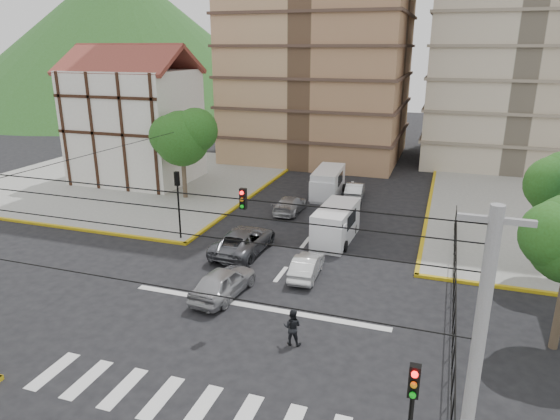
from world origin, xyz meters
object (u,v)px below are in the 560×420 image
at_px(traffic_light_se, 411,414).
at_px(traffic_light_nw, 178,194).
at_px(van_right_lane, 335,226).
at_px(van_left_lane, 327,184).
at_px(car_white_front_right, 307,266).
at_px(car_silver_front_left, 223,282).
at_px(pedestrian_crosswalk, 292,327).

xyz_separation_m(traffic_light_se, traffic_light_nw, (-15.60, 15.60, 0.00)).
height_order(traffic_light_se, van_right_lane, traffic_light_se).
xyz_separation_m(traffic_light_se, van_right_lane, (-6.08, 18.45, -2.00)).
bearing_deg(van_left_lane, car_white_front_right, -83.38).
bearing_deg(traffic_light_se, van_left_lane, 107.58).
bearing_deg(van_left_lane, traffic_light_se, -75.25).
bearing_deg(car_white_front_right, car_silver_front_left, 43.33).
distance_m(traffic_light_se, car_white_front_right, 14.74).
xyz_separation_m(van_left_lane, car_silver_front_left, (-0.82, -18.60, -0.38)).
height_order(traffic_light_se, van_left_lane, traffic_light_se).
distance_m(traffic_light_se, car_silver_front_left, 13.83).
bearing_deg(car_white_front_right, van_right_lane, -96.44).
xyz_separation_m(traffic_light_nw, car_silver_front_left, (5.86, -6.06, -2.36)).
distance_m(traffic_light_nw, car_silver_front_left, 8.76).
distance_m(traffic_light_nw, van_right_lane, 10.14).
bearing_deg(pedestrian_crosswalk, van_left_lane, -83.79).
height_order(car_white_front_right, pedestrian_crosswalk, pedestrian_crosswalk).
bearing_deg(traffic_light_se, traffic_light_nw, 135.00).
bearing_deg(traffic_light_nw, car_silver_front_left, -45.94).
distance_m(traffic_light_nw, van_left_lane, 14.35).
height_order(car_silver_front_left, car_white_front_right, car_silver_front_left).
xyz_separation_m(van_right_lane, van_left_lane, (-2.84, 9.69, 0.02)).
height_order(traffic_light_se, car_silver_front_left, traffic_light_se).
height_order(traffic_light_nw, pedestrian_crosswalk, traffic_light_nw).
bearing_deg(traffic_light_nw, van_right_lane, 16.64).
relative_size(traffic_light_nw, car_white_front_right, 1.19).
bearing_deg(car_white_front_right, pedestrian_crosswalk, 97.60).
bearing_deg(car_silver_front_left, pedestrian_crosswalk, 152.80).
bearing_deg(pedestrian_crosswalk, van_right_lane, -89.32).
bearing_deg(traffic_light_nw, pedestrian_crosswalk, -40.94).
height_order(van_right_lane, van_left_lane, van_left_lane).
bearing_deg(car_white_front_right, traffic_light_nw, -18.59).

